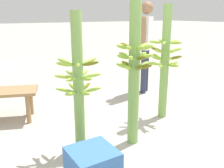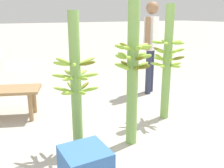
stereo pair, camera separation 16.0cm
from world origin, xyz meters
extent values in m
plane|color=#B2AA9E|center=(0.00, 0.00, 0.00)|extent=(80.00, 80.00, 0.00)
cylinder|color=#7AA851|center=(-0.67, 0.29, 0.74)|extent=(0.11, 0.11, 1.48)
ellipsoid|color=#656718|center=(-0.59, 0.18, 0.98)|extent=(0.14, 0.17, 0.08)
ellipsoid|color=#93BC3D|center=(-0.53, 0.30, 0.98)|extent=(0.19, 0.06, 0.08)
ellipsoid|color=#656718|center=(-0.62, 0.42, 0.98)|extent=(0.11, 0.19, 0.08)
ellipsoid|color=#93BC3D|center=(-0.75, 0.40, 0.98)|extent=(0.14, 0.17, 0.08)
ellipsoid|color=#93BC3D|center=(-0.81, 0.27, 0.98)|extent=(0.19, 0.06, 0.08)
ellipsoid|color=#93BC3D|center=(-0.73, 0.16, 0.98)|extent=(0.11, 0.19, 0.08)
ellipsoid|color=#93BC3D|center=(-0.56, 0.37, 0.85)|extent=(0.17, 0.15, 0.06)
ellipsoid|color=#93BC3D|center=(-0.69, 0.43, 0.85)|extent=(0.06, 0.19, 0.06)
ellipsoid|color=#93BC3D|center=(-0.80, 0.34, 0.85)|extent=(0.19, 0.10, 0.06)
ellipsoid|color=#93BC3D|center=(-0.78, 0.20, 0.85)|extent=(0.17, 0.15, 0.06)
ellipsoid|color=#93BC3D|center=(-0.65, 0.15, 0.85)|extent=(0.06, 0.19, 0.06)
ellipsoid|color=#93BC3D|center=(-0.54, 0.24, 0.85)|extent=(0.19, 0.10, 0.06)
ellipsoid|color=#656718|center=(-0.55, 0.36, 0.70)|extent=(0.18, 0.13, 0.08)
ellipsoid|color=#93BC3D|center=(-0.68, 0.43, 0.70)|extent=(0.04, 0.19, 0.08)
ellipsoid|color=#93BC3D|center=(-0.79, 0.35, 0.70)|extent=(0.18, 0.12, 0.08)
ellipsoid|color=#93BC3D|center=(-0.79, 0.21, 0.70)|extent=(0.18, 0.13, 0.08)
ellipsoid|color=#93BC3D|center=(-0.67, 0.15, 0.70)|extent=(0.04, 0.19, 0.08)
ellipsoid|color=#93BC3D|center=(-0.55, 0.22, 0.70)|extent=(0.18, 0.12, 0.08)
cylinder|color=#7AA851|center=(-0.06, 0.16, 0.84)|extent=(0.12, 0.12, 1.68)
ellipsoid|color=#93BC3D|center=(-0.09, 0.04, 1.11)|extent=(0.07, 0.15, 0.08)
ellipsoid|color=#93BC3D|center=(0.02, 0.07, 1.11)|extent=(0.13, 0.14, 0.08)
ellipsoid|color=#93BC3D|center=(0.06, 0.17, 1.11)|extent=(0.15, 0.05, 0.08)
ellipsoid|color=#93BC3D|center=(0.01, 0.27, 1.11)|extent=(0.12, 0.15, 0.08)
ellipsoid|color=#656718|center=(-0.10, 0.29, 1.11)|extent=(0.08, 0.16, 0.08)
ellipsoid|color=#93BC3D|center=(-0.18, 0.22, 1.11)|extent=(0.15, 0.10, 0.08)
ellipsoid|color=#93BC3D|center=(-0.18, 0.10, 1.11)|extent=(0.15, 0.11, 0.08)
ellipsoid|color=#93BC3D|center=(-0.01, 0.28, 1.01)|extent=(0.11, 0.15, 0.08)
ellipsoid|color=#93BC3D|center=(-0.12, 0.28, 1.01)|extent=(0.10, 0.15, 0.08)
ellipsoid|color=#93BC3D|center=(-0.19, 0.20, 1.01)|extent=(0.16, 0.08, 0.08)
ellipsoid|color=#93BC3D|center=(-0.16, 0.09, 1.01)|extent=(0.15, 0.13, 0.08)
ellipsoid|color=#656718|center=(-0.07, 0.04, 1.01)|extent=(0.05, 0.15, 0.08)
ellipsoid|color=#93BC3D|center=(0.03, 0.08, 1.01)|extent=(0.14, 0.13, 0.08)
ellipsoid|color=#93BC3D|center=(0.06, 0.19, 1.01)|extent=(0.15, 0.07, 0.08)
ellipsoid|color=#93BC3D|center=(-0.17, 0.23, 0.91)|extent=(0.15, 0.11, 0.08)
ellipsoid|color=#93BC3D|center=(-0.18, 0.12, 0.91)|extent=(0.15, 0.10, 0.08)
ellipsoid|color=#656718|center=(-0.10, 0.04, 0.91)|extent=(0.09, 0.16, 0.08)
ellipsoid|color=#656718|center=(0.01, 0.06, 0.91)|extent=(0.12, 0.15, 0.08)
ellipsoid|color=#93BC3D|center=(0.06, 0.16, 0.91)|extent=(0.15, 0.05, 0.08)
ellipsoid|color=#93BC3D|center=(0.02, 0.26, 0.91)|extent=(0.13, 0.14, 0.08)
ellipsoid|color=#656718|center=(-0.08, 0.29, 0.91)|extent=(0.07, 0.15, 0.08)
cylinder|color=#7AA851|center=(0.76, 0.54, 0.79)|extent=(0.12, 0.12, 1.57)
ellipsoid|color=#93BC3D|center=(0.80, 0.41, 1.08)|extent=(0.10, 0.18, 0.05)
ellipsoid|color=#93BC3D|center=(0.90, 0.55, 1.08)|extent=(0.18, 0.04, 0.05)
ellipsoid|color=#93BC3D|center=(0.80, 0.68, 1.08)|extent=(0.09, 0.18, 0.05)
ellipsoid|color=#93BC3D|center=(0.64, 0.63, 1.08)|extent=(0.17, 0.14, 0.05)
ellipsoid|color=#93BC3D|center=(0.64, 0.46, 1.08)|extent=(0.17, 0.14, 0.05)
ellipsoid|color=#93BC3D|center=(0.62, 0.53, 0.97)|extent=(0.18, 0.06, 0.08)
ellipsoid|color=#93BC3D|center=(0.73, 0.41, 0.97)|extent=(0.08, 0.19, 0.08)
ellipsoid|color=#93BC3D|center=(0.88, 0.48, 0.97)|extent=(0.18, 0.13, 0.08)
ellipsoid|color=#93BC3D|center=(0.86, 0.64, 0.97)|extent=(0.16, 0.15, 0.08)
ellipsoid|color=#656718|center=(0.70, 0.67, 0.97)|extent=(0.11, 0.18, 0.08)
ellipsoid|color=#93BC3D|center=(0.62, 0.56, 0.87)|extent=(0.18, 0.06, 0.09)
ellipsoid|color=#93BC3D|center=(0.70, 0.42, 0.87)|extent=(0.11, 0.18, 0.09)
ellipsoid|color=#656718|center=(0.86, 0.45, 0.87)|extent=(0.16, 0.15, 0.09)
ellipsoid|color=#93BC3D|center=(0.87, 0.62, 0.87)|extent=(0.18, 0.13, 0.09)
ellipsoid|color=#93BC3D|center=(0.72, 0.68, 0.87)|extent=(0.08, 0.19, 0.09)
ellipsoid|color=#93BC3D|center=(0.63, 0.48, 0.78)|extent=(0.18, 0.12, 0.06)
ellipsoid|color=#93BC3D|center=(0.78, 0.41, 0.78)|extent=(0.07, 0.18, 0.06)
ellipsoid|color=#93BC3D|center=(0.89, 0.52, 0.78)|extent=(0.18, 0.07, 0.06)
ellipsoid|color=#93BC3D|center=(0.82, 0.67, 0.78)|extent=(0.12, 0.18, 0.06)
ellipsoid|color=#93BC3D|center=(0.65, 0.64, 0.78)|extent=(0.16, 0.15, 0.06)
cylinder|color=#2D334C|center=(1.23, 1.56, 0.41)|extent=(0.15, 0.15, 0.82)
cylinder|color=#2D334C|center=(1.36, 1.66, 0.41)|extent=(0.15, 0.15, 0.82)
cube|color=white|center=(1.29, 1.61, 1.11)|extent=(0.40, 0.35, 0.58)
cylinder|color=#936B4C|center=(1.11, 1.48, 1.12)|extent=(0.12, 0.12, 0.55)
cylinder|color=#936B4C|center=(1.48, 1.75, 1.12)|extent=(0.12, 0.12, 0.55)
sphere|color=#936B4C|center=(1.29, 1.61, 1.54)|extent=(0.22, 0.22, 0.22)
cylinder|color=#99754C|center=(-0.83, 1.64, 0.20)|extent=(0.06, 0.06, 0.40)
cylinder|color=#99754C|center=(-0.95, 1.34, 0.20)|extent=(0.06, 0.06, 0.40)
camera|label=1|loc=(-1.67, -1.94, 1.45)|focal=40.00mm
camera|label=2|loc=(-1.53, -2.02, 1.45)|focal=40.00mm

